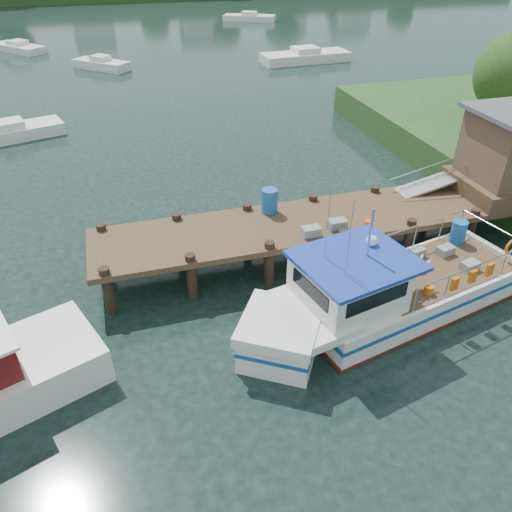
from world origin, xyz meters
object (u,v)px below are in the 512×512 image
object	(u,v)px
moored_c	(305,56)
moored_b	(101,64)
dock	(446,179)
lobster_boat	(378,296)
moored_a	(10,132)
moored_d	(19,47)
moored_far	(249,17)

from	to	relation	value
moored_c	moored_b	bearing A→B (deg)	179.42
dock	lobster_boat	xyz separation A→B (m)	(-4.52, -3.82, -1.41)
moored_a	moored_b	xyz separation A→B (m)	(5.31, 14.96, 0.02)
moored_d	moored_b	bearing A→B (deg)	-62.33
moored_c	moored_d	world-z (taller)	moored_c
dock	moored_b	distance (m)	32.33
dock	lobster_boat	distance (m)	6.08
dock	moored_a	world-z (taller)	dock
dock	moored_a	xyz separation A→B (m)	(-16.53, 15.30, -1.87)
dock	moored_far	size ratio (longest dim) A/B	2.56
moored_b	dock	bearing A→B (deg)	-61.26
moored_far	moored_c	xyz separation A→B (m)	(-1.32, -22.25, 0.05)
lobster_boat	moored_d	size ratio (longest dim) A/B	1.71
dock	moored_c	size ratio (longest dim) A/B	2.17
dock	moored_c	bearing A→B (deg)	78.74
moored_far	moored_d	xyz separation A→B (m)	(-25.20, -10.90, -0.03)
lobster_boat	moored_a	xyz separation A→B (m)	(-12.01, 19.13, -0.46)
moored_far	moored_a	bearing A→B (deg)	-113.00
moored_d	moored_c	bearing A→B (deg)	-35.62
moored_a	moored_c	distance (m)	25.51
moored_b	moored_d	bearing A→B (deg)	136.28
moored_far	lobster_boat	bearing A→B (deg)	-91.10
moored_far	moored_a	size ratio (longest dim) A/B	1.13
moored_c	moored_a	bearing A→B (deg)	-143.07
moored_a	moored_d	bearing A→B (deg)	97.33
lobster_boat	moored_d	xyz separation A→B (m)	(-13.79, 43.20, -0.47)
moored_far	moored_b	xyz separation A→B (m)	(-18.12, -20.01, 0.00)
dock	moored_far	world-z (taller)	dock
moored_b	moored_far	bearing A→B (deg)	56.24
dock	moored_b	bearing A→B (deg)	110.34
dock	lobster_boat	size ratio (longest dim) A/B	1.73
moored_far	moored_c	size ratio (longest dim) A/B	0.85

